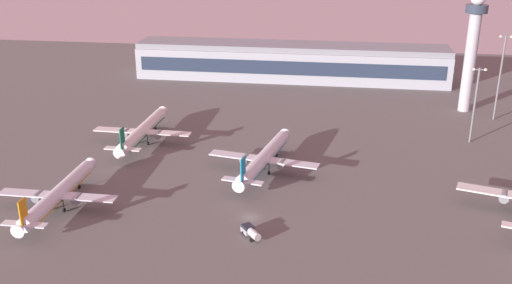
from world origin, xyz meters
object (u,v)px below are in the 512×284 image
at_px(apron_light_east, 475,100).
at_px(control_tower, 472,44).
at_px(apron_light_west, 500,73).
at_px(airplane_near_gate, 58,194).
at_px(fuel_truck, 251,232).
at_px(airplane_taxiway_distant, 143,131).
at_px(airplane_terminal_side, 264,158).

bearing_deg(apron_light_east, control_tower, 82.98).
distance_m(apron_light_east, apron_light_west, 29.24).
bearing_deg(airplane_near_gate, apron_light_east, 30.02).
relative_size(control_tower, apron_light_east, 1.81).
bearing_deg(control_tower, apron_light_west, -47.62).
xyz_separation_m(apron_light_east, apron_light_west, (13.39, 25.80, 3.14)).
xyz_separation_m(control_tower, airplane_near_gate, (-117.72, -100.70, -22.36)).
relative_size(control_tower, airplane_near_gate, 1.15).
height_order(fuel_truck, apron_light_east, apron_light_east).
height_order(apron_light_east, apron_light_west, apron_light_west).
bearing_deg(fuel_truck, airplane_taxiway_distant, 91.10).
height_order(airplane_terminal_side, fuel_truck, airplane_terminal_side).
bearing_deg(airplane_taxiway_distant, airplane_terminal_side, -21.47).
bearing_deg(airplane_terminal_side, apron_light_east, 38.85).
bearing_deg(control_tower, apron_light_east, -97.02).
relative_size(airplane_near_gate, airplane_terminal_side, 0.94).
height_order(airplane_terminal_side, airplane_taxiway_distant, airplane_terminal_side).
bearing_deg(airplane_taxiway_distant, apron_light_west, 20.31).
height_order(airplane_near_gate, apron_light_east, apron_light_east).
xyz_separation_m(airplane_terminal_side, fuel_truck, (2.12, -38.09, -2.76)).
distance_m(control_tower, apron_light_east, 37.81).
bearing_deg(apron_light_east, apron_light_west, 62.57).
relative_size(airplane_near_gate, fuel_truck, 6.34).
xyz_separation_m(airplane_near_gate, fuel_truck, (50.75, -7.26, -2.50)).
xyz_separation_m(airplane_taxiway_distant, apron_light_west, (121.00, 42.17, 13.53)).
bearing_deg(airplane_near_gate, control_tower, 40.71).
bearing_deg(fuel_truck, airplane_near_gate, 134.12).
distance_m(airplane_near_gate, apron_light_west, 156.52).
xyz_separation_m(airplane_terminal_side, airplane_taxiway_distant, (-42.90, 17.83, -0.03)).
height_order(airplane_near_gate, airplane_taxiway_distant, airplane_taxiway_distant).
bearing_deg(airplane_terminal_side, apron_light_west, 48.52).
distance_m(airplane_terminal_side, apron_light_east, 73.92).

